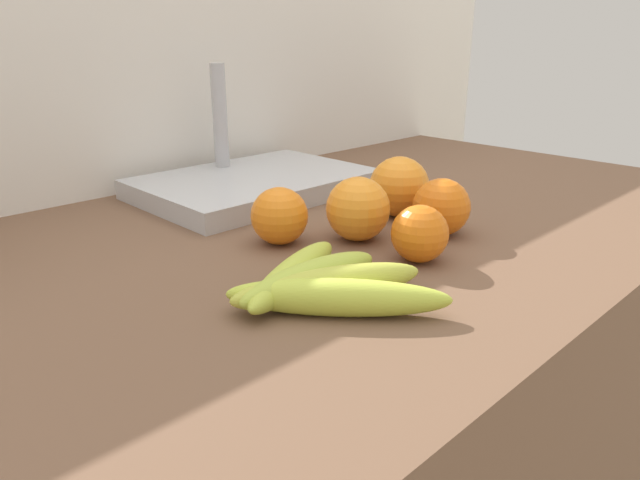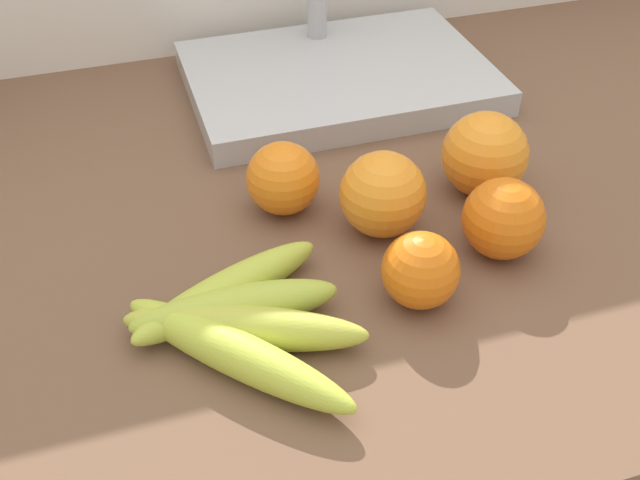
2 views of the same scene
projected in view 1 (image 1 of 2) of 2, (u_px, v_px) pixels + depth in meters
wall_back at (137, 311)px, 1.03m from camera, size 1.95×0.06×1.30m
banana_bunch at (319, 284)px, 0.55m from camera, size 0.19×0.21×0.04m
orange_back_left at (399, 187)px, 0.80m from camera, size 0.08×0.08×0.08m
orange_right at (358, 209)px, 0.71m from camera, size 0.08×0.08×0.08m
orange_front at (441, 207)px, 0.72m from camera, size 0.07×0.07×0.07m
orange_far_right at (420, 234)px, 0.64m from camera, size 0.06×0.06×0.06m
orange_back_right at (277, 215)px, 0.70m from camera, size 0.07×0.07×0.07m
sink_basin at (253, 181)px, 0.92m from camera, size 0.35×0.24×0.20m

